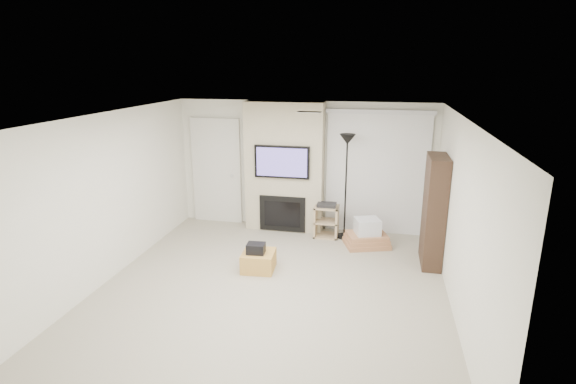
% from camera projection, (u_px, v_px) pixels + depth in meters
% --- Properties ---
extents(floor, '(5.00, 5.50, 0.00)m').
position_uv_depth(floor, '(271.00, 290.00, 6.53)').
color(floor, '#AAA28C').
rests_on(floor, ground).
extents(ceiling, '(5.00, 5.50, 0.00)m').
position_uv_depth(ceiling, '(269.00, 117.00, 5.84)').
color(ceiling, white).
rests_on(ceiling, wall_back).
extents(wall_back, '(5.00, 0.00, 2.50)m').
position_uv_depth(wall_back, '(304.00, 166.00, 8.77)').
color(wall_back, white).
rests_on(wall_back, ground).
extents(wall_front, '(5.00, 0.00, 2.50)m').
position_uv_depth(wall_front, '(187.00, 313.00, 3.60)').
color(wall_front, white).
rests_on(wall_front, ground).
extents(wall_left, '(0.00, 5.50, 2.50)m').
position_uv_depth(wall_left, '(107.00, 198.00, 6.68)').
color(wall_left, white).
rests_on(wall_left, ground).
extents(wall_right, '(0.00, 5.50, 2.50)m').
position_uv_depth(wall_right, '(461.00, 221.00, 5.70)').
color(wall_right, white).
rests_on(wall_right, ground).
extents(hvac_vent, '(0.35, 0.18, 0.01)m').
position_uv_depth(hvac_vent, '(309.00, 112.00, 6.52)').
color(hvac_vent, silver).
rests_on(hvac_vent, ceiling).
extents(ottoman, '(0.53, 0.53, 0.30)m').
position_uv_depth(ottoman, '(259.00, 261.00, 7.14)').
color(ottoman, gold).
rests_on(ottoman, floor).
extents(black_bag, '(0.29, 0.24, 0.16)m').
position_uv_depth(black_bag, '(256.00, 248.00, 7.05)').
color(black_bag, black).
rests_on(black_bag, ottoman).
extents(fireplace_wall, '(1.50, 0.47, 2.50)m').
position_uv_depth(fireplace_wall, '(284.00, 168.00, 8.65)').
color(fireplace_wall, '#C1B594').
rests_on(fireplace_wall, floor).
extents(entry_door, '(1.02, 0.11, 2.14)m').
position_uv_depth(entry_door, '(217.00, 172.00, 9.15)').
color(entry_door, silver).
rests_on(entry_door, floor).
extents(vertical_blinds, '(1.98, 0.10, 2.37)m').
position_uv_depth(vertical_blinds, '(377.00, 168.00, 8.44)').
color(vertical_blinds, silver).
rests_on(vertical_blinds, floor).
extents(floor_lamp, '(0.29, 0.29, 1.96)m').
position_uv_depth(floor_lamp, '(347.00, 157.00, 8.11)').
color(floor_lamp, black).
rests_on(floor_lamp, floor).
extents(av_stand, '(0.45, 0.38, 0.66)m').
position_uv_depth(av_stand, '(326.00, 219.00, 8.48)').
color(av_stand, tan).
rests_on(av_stand, floor).
extents(box_stack, '(0.90, 0.79, 0.51)m').
position_uv_depth(box_stack, '(367.00, 236.00, 8.08)').
color(box_stack, '#B97D54').
rests_on(box_stack, floor).
extents(bookshelf, '(0.30, 0.80, 1.80)m').
position_uv_depth(bookshelf, '(434.00, 211.00, 7.18)').
color(bookshelf, black).
rests_on(bookshelf, floor).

